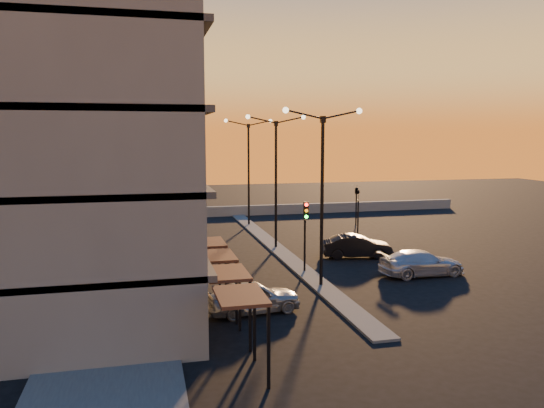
{
  "coord_description": "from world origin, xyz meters",
  "views": [
    {
      "loc": [
        -9.1,
        -26.3,
        8.09
      ],
      "look_at": [
        -1.14,
        6.48,
        3.7
      ],
      "focal_mm": 35.0,
      "sensor_mm": 36.0,
      "label": 1
    }
  ],
  "objects_px": {
    "traffic_light_main": "(306,225)",
    "car_sedan": "(357,246)",
    "streetlamp_mid": "(276,171)",
    "car_hatchback": "(253,297)",
    "car_wagon": "(422,263)"
  },
  "relations": [
    {
      "from": "traffic_light_main",
      "to": "streetlamp_mid",
      "type": "bearing_deg",
      "value": 90.0
    },
    {
      "from": "car_wagon",
      "to": "streetlamp_mid",
      "type": "bearing_deg",
      "value": 33.9
    },
    {
      "from": "streetlamp_mid",
      "to": "car_wagon",
      "type": "distance_m",
      "value": 12.21
    },
    {
      "from": "streetlamp_mid",
      "to": "car_hatchback",
      "type": "height_order",
      "value": "streetlamp_mid"
    },
    {
      "from": "car_hatchback",
      "to": "car_sedan",
      "type": "relative_size",
      "value": 0.95
    },
    {
      "from": "streetlamp_mid",
      "to": "car_sedan",
      "type": "xyz_separation_m",
      "value": [
        4.52,
        -4.08,
        -4.83
      ]
    },
    {
      "from": "car_sedan",
      "to": "streetlamp_mid",
      "type": "bearing_deg",
      "value": 59.6
    },
    {
      "from": "car_sedan",
      "to": "car_wagon",
      "type": "relative_size",
      "value": 0.91
    },
    {
      "from": "car_sedan",
      "to": "car_wagon",
      "type": "xyz_separation_m",
      "value": [
        1.92,
        -5.09,
        -0.03
      ]
    },
    {
      "from": "streetlamp_mid",
      "to": "car_wagon",
      "type": "relative_size",
      "value": 1.89
    },
    {
      "from": "traffic_light_main",
      "to": "car_sedan",
      "type": "relative_size",
      "value": 0.92
    },
    {
      "from": "car_hatchback",
      "to": "car_sedan",
      "type": "height_order",
      "value": "car_sedan"
    },
    {
      "from": "car_hatchback",
      "to": "car_wagon",
      "type": "relative_size",
      "value": 0.87
    },
    {
      "from": "traffic_light_main",
      "to": "car_hatchback",
      "type": "height_order",
      "value": "traffic_light_main"
    },
    {
      "from": "streetlamp_mid",
      "to": "car_hatchback",
      "type": "distance_m",
      "value": 14.79
    }
  ]
}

